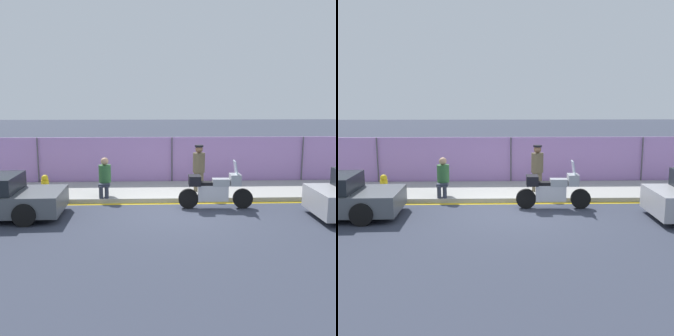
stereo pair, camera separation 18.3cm
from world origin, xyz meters
TOP-DOWN VIEW (x-y plane):
  - ground_plane at (0.00, 0.00)m, footprint 120.00×120.00m
  - sidewalk at (0.00, 2.52)m, footprint 38.77×2.84m
  - curb_paint_stripe at (0.00, 1.01)m, footprint 38.77×0.18m
  - storefront_fence at (0.00, 4.03)m, footprint 36.83×0.16m
  - motorcycle at (1.15, 0.41)m, footprint 2.31×0.54m
  - officer_standing at (0.86, 2.16)m, footprint 0.43×0.43m
  - person_seated_on_curb at (-2.36, 1.55)m, footprint 0.41×0.68m
  - fire_hydrant at (-4.46, 1.99)m, footprint 0.26×0.32m

SIDE VIEW (x-z plane):
  - ground_plane at x=0.00m, z-range 0.00..0.00m
  - curb_paint_stripe at x=0.00m, z-range 0.00..0.01m
  - sidewalk at x=0.00m, z-range 0.00..0.15m
  - fire_hydrant at x=-4.46m, z-range 0.14..0.79m
  - motorcycle at x=1.15m, z-range -0.14..1.35m
  - person_seated_on_curb at x=-2.36m, z-range 0.21..1.50m
  - storefront_fence at x=0.00m, z-range 0.00..1.89m
  - officer_standing at x=0.86m, z-range 0.16..1.79m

